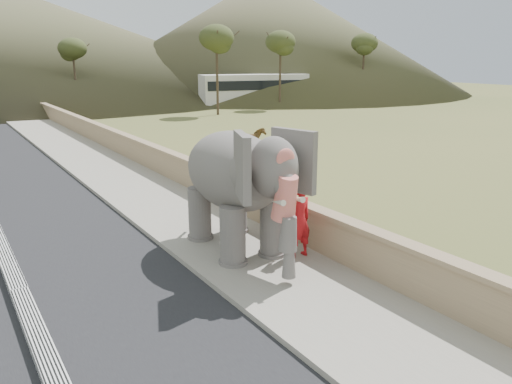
{
  "coord_description": "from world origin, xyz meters",
  "views": [
    {
      "loc": [
        -5.97,
        -10.06,
        4.8
      ],
      "look_at": [
        0.2,
        -0.49,
        1.7
      ],
      "focal_mm": 35.0,
      "sensor_mm": 36.0,
      "label": 1
    }
  ],
  "objects": [
    {
      "name": "bus_white",
      "position": [
        21.58,
        32.94,
        1.55
      ],
      "size": [
        11.27,
        4.51,
        3.1
      ],
      "primitive_type": "cube",
      "rotation": [
        0.0,
        0.0,
        1.38
      ],
      "color": "silver",
      "rests_on": "ground"
    },
    {
      "name": "hill_right",
      "position": [
        36.0,
        52.0,
        8.0
      ],
      "size": [
        56.0,
        56.0,
        16.0
      ],
      "primitive_type": "cone",
      "color": "brown",
      "rests_on": "ground"
    },
    {
      "name": "elephant_and_man",
      "position": [
        0.02,
        0.17,
        1.68
      ],
      "size": [
        2.47,
        4.37,
        3.08
      ],
      "color": "slate",
      "rests_on": "ground"
    },
    {
      "name": "parapet",
      "position": [
        1.65,
        10.0,
        0.55
      ],
      "size": [
        0.3,
        120.0,
        1.1
      ],
      "primitive_type": "cube",
      "color": "tan",
      "rests_on": "ground"
    },
    {
      "name": "trees",
      "position": [
        1.34,
        29.37,
        3.93
      ],
      "size": [
        48.15,
        42.59,
        9.31
      ],
      "color": "#473828",
      "rests_on": "ground"
    },
    {
      "name": "hill_far",
      "position": [
        5.0,
        70.0,
        7.0
      ],
      "size": [
        80.0,
        80.0,
        14.0
      ],
      "primitive_type": "cone",
      "color": "brown",
      "rests_on": "ground"
    },
    {
      "name": "distant_car",
      "position": [
        19.55,
        36.81,
        0.72
      ],
      "size": [
        4.55,
        3.24,
        1.44
      ],
      "primitive_type": "imported",
      "rotation": [
        0.0,
        0.0,
        1.16
      ],
      "color": "#ADAEB3",
      "rests_on": "ground"
    },
    {
      "name": "ground",
      "position": [
        0.0,
        0.0,
        0.0
      ],
      "size": [
        160.0,
        160.0,
        0.0
      ],
      "primitive_type": "plane",
      "color": "olive",
      "rests_on": "ground"
    },
    {
      "name": "cow",
      "position": [
        7.87,
        11.78,
        0.6
      ],
      "size": [
        1.45,
        0.7,
        1.21
      ],
      "primitive_type": "imported",
      "rotation": [
        0.0,
        0.0,
        1.6
      ],
      "color": "brown",
      "rests_on": "ground"
    },
    {
      "name": "walkway",
      "position": [
        0.0,
        10.0,
        0.07
      ],
      "size": [
        3.0,
        120.0,
        0.15
      ],
      "primitive_type": "cube",
      "color": "#9E9687",
      "rests_on": "ground"
    },
    {
      "name": "bus_orange",
      "position": [
        30.29,
        32.77,
        1.55
      ],
      "size": [
        11.22,
        3.77,
        3.1
      ],
      "primitive_type": "cube",
      "rotation": [
        0.0,
        0.0,
        1.45
      ],
      "color": "orange",
      "rests_on": "ground"
    }
  ]
}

